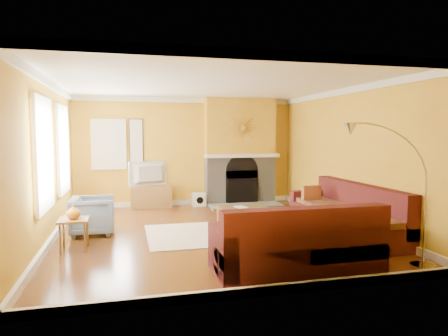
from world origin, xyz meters
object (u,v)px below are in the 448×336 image
object	(u,v)px
sectional_sofa	(292,216)
armchair	(93,216)
side_table	(74,235)
arc_lamp	(392,199)
media_console	(151,196)
coffee_table	(246,219)

from	to	relation	value
sectional_sofa	armchair	bearing A→B (deg)	157.78
armchair	side_table	world-z (taller)	armchair
sectional_sofa	arc_lamp	xyz separation A→B (m)	(0.66, -1.64, 0.52)
sectional_sofa	media_console	distance (m)	4.30
sectional_sofa	coffee_table	bearing A→B (deg)	113.30
media_console	armchair	bearing A→B (deg)	-115.88
media_console	armchair	size ratio (longest dim) A/B	1.29
coffee_table	armchair	distance (m)	2.80
side_table	arc_lamp	xyz separation A→B (m)	(4.13, -2.03, 0.72)
coffee_table	side_table	distance (m)	3.08
media_console	arc_lamp	size ratio (longest dim) A/B	0.50
coffee_table	armchair	bearing A→B (deg)	175.19
sectional_sofa	armchair	size ratio (longest dim) A/B	4.53
coffee_table	arc_lamp	distance (m)	3.06
sectional_sofa	armchair	xyz separation A→B (m)	(-3.26, 1.33, -0.11)
arc_lamp	media_console	bearing A→B (deg)	116.95
sectional_sofa	media_console	bearing A→B (deg)	119.02
sectional_sofa	arc_lamp	world-z (taller)	arc_lamp
media_console	side_table	size ratio (longest dim) A/B	1.97
armchair	arc_lamp	world-z (taller)	arc_lamp
coffee_table	arc_lamp	xyz separation A→B (m)	(1.13, -2.74, 0.78)
sectional_sofa	side_table	xyz separation A→B (m)	(-3.47, 0.39, -0.20)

